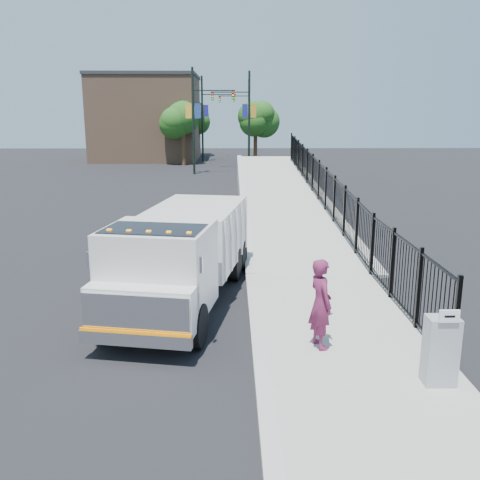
{
  "coord_description": "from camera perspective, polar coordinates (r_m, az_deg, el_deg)",
  "views": [
    {
      "loc": [
        -0.56,
        -11.09,
        4.85
      ],
      "look_at": [
        -0.35,
        2.0,
        1.66
      ],
      "focal_mm": 40.0,
      "sensor_mm": 36.0,
      "label": 1
    }
  ],
  "objects": [
    {
      "name": "light_pole_1",
      "position": [
        45.59,
        0.59,
        13.06
      ],
      "size": [
        3.78,
        0.22,
        8.0
      ],
      "color": "black",
      "rests_on": "ground"
    },
    {
      "name": "tree_0",
      "position": [
        49.0,
        -6.12,
        12.56
      ],
      "size": [
        3.06,
        3.06,
        5.53
      ],
      "color": "#382314",
      "rests_on": "ground"
    },
    {
      "name": "light_pole_3",
      "position": [
        57.76,
        0.63,
        13.19
      ],
      "size": [
        3.78,
        0.22,
        8.0
      ],
      "color": "black",
      "rests_on": "ground"
    },
    {
      "name": "utility_cabinet",
      "position": [
        10.2,
        20.6,
        -10.99
      ],
      "size": [
        0.55,
        0.4,
        1.25
      ],
      "primitive_type": "cube",
      "color": "gray",
      "rests_on": "sidewalk"
    },
    {
      "name": "sidewalk",
      "position": [
        10.57,
        13.16,
        -13.65
      ],
      "size": [
        3.55,
        12.0,
        0.12
      ],
      "primitive_type": "cube",
      "color": "#9E998E",
      "rests_on": "ground"
    },
    {
      "name": "tree_2",
      "position": [
        58.99,
        -4.89,
        12.77
      ],
      "size": [
        3.16,
        3.16,
        5.58
      ],
      "color": "#382314",
      "rests_on": "ground"
    },
    {
      "name": "worker",
      "position": [
        10.98,
        8.59,
        -6.72
      ],
      "size": [
        0.63,
        0.78,
        1.87
      ],
      "primitive_type": "imported",
      "rotation": [
        0.0,
        0.0,
        1.87
      ],
      "color": "maroon",
      "rests_on": "sidewalk"
    },
    {
      "name": "building",
      "position": [
        55.74,
        -9.84,
        12.6
      ],
      "size": [
        10.0,
        10.0,
        8.0
      ],
      "primitive_type": "cube",
      "color": "#8C664C",
      "rests_on": "ground"
    },
    {
      "name": "light_pole_0",
      "position": [
        41.91,
        -4.58,
        12.97
      ],
      "size": [
        3.78,
        0.22,
        8.0
      ],
      "color": "black",
      "rests_on": "ground"
    },
    {
      "name": "truck",
      "position": [
        13.54,
        -6.31,
        -1.24
      ],
      "size": [
        3.51,
        7.47,
        2.46
      ],
      "rotation": [
        0.0,
        0.0,
        -0.18
      ],
      "color": "black",
      "rests_on": "ground"
    },
    {
      "name": "ramp",
      "position": [
        27.65,
        4.69,
        3.53
      ],
      "size": [
        3.95,
        24.06,
        3.19
      ],
      "primitive_type": "cube",
      "rotation": [
        0.06,
        0.0,
        0.0
      ],
      "color": "#9E998E",
      "rests_on": "ground"
    },
    {
      "name": "iron_fence",
      "position": [
        23.78,
        9.08,
        3.94
      ],
      "size": [
        0.1,
        28.0,
        1.8
      ],
      "primitive_type": "cube",
      "color": "black",
      "rests_on": "ground"
    },
    {
      "name": "curb",
      "position": [
        10.28,
        2.38,
        -13.97
      ],
      "size": [
        0.3,
        12.0,
        0.16
      ],
      "primitive_type": "cube",
      "color": "#ADAAA3",
      "rests_on": "ground"
    },
    {
      "name": "arrow_sign",
      "position": [
        9.73,
        21.43,
        -7.57
      ],
      "size": [
        0.35,
        0.04,
        0.22
      ],
      "primitive_type": "cube",
      "color": "white",
      "rests_on": "utility_cabinet"
    },
    {
      "name": "tree_1",
      "position": [
        49.16,
        1.67,
        12.61
      ],
      "size": [
        2.62,
        2.62,
        5.31
      ],
      "color": "#382314",
      "rests_on": "ground"
    },
    {
      "name": "debris",
      "position": [
        13.06,
        9.06,
        -7.51
      ],
      "size": [
        0.37,
        0.37,
        0.09
      ],
      "primitive_type": "ellipsoid",
      "color": "silver",
      "rests_on": "sidewalk"
    },
    {
      "name": "light_pole_2",
      "position": [
        52.31,
        -3.7,
        13.11
      ],
      "size": [
        3.78,
        0.22,
        8.0
      ],
      "color": "black",
      "rests_on": "ground"
    },
    {
      "name": "ground",
      "position": [
        12.12,
        1.84,
        -9.92
      ],
      "size": [
        120.0,
        120.0,
        0.0
      ],
      "primitive_type": "plane",
      "color": "black",
      "rests_on": "ground"
    }
  ]
}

